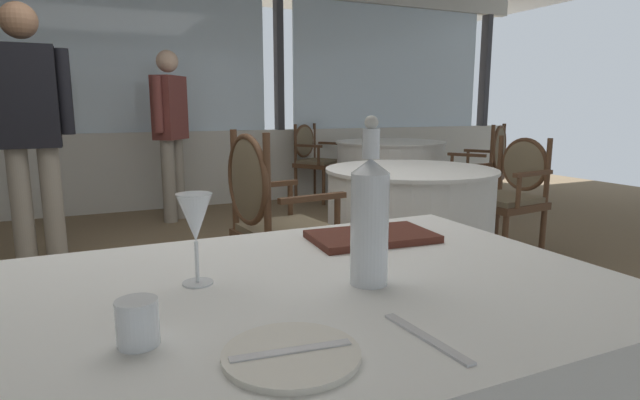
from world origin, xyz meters
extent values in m
plane|color=#756047|center=(0.00, 0.00, 0.00)|extent=(13.10, 13.10, 0.00)
cube|color=beige|center=(0.00, 3.42, 0.42)|extent=(10.07, 0.12, 0.85)
cube|color=silver|center=(0.00, 3.44, 1.63)|extent=(2.78, 0.02, 1.55)
cube|color=silver|center=(3.16, 3.44, 1.63)|extent=(2.78, 0.02, 1.55)
cube|color=#333338|center=(1.58, 3.42, 1.63)|extent=(0.08, 0.14, 1.55)
cube|color=#333338|center=(4.74, 3.42, 1.63)|extent=(0.08, 0.14, 1.55)
cube|color=white|center=(-0.16, -1.47, 0.74)|extent=(1.34, 0.93, 0.02)
cylinder|color=silver|center=(-0.30, -1.75, 0.76)|extent=(0.21, 0.21, 0.01)
cube|color=silver|center=(-0.30, -1.75, 0.76)|extent=(0.19, 0.04, 0.00)
cube|color=silver|center=(-0.08, -1.79, 0.75)|extent=(0.03, 0.20, 0.00)
cylinder|color=white|center=(-0.04, -1.52, 0.87)|extent=(0.08, 0.08, 0.23)
cone|color=white|center=(-0.04, -1.52, 1.00)|extent=(0.08, 0.08, 0.03)
cylinder|color=white|center=(-0.04, -1.52, 1.05)|extent=(0.04, 0.04, 0.06)
sphere|color=silver|center=(-0.04, -1.52, 1.09)|extent=(0.03, 0.03, 0.03)
cylinder|color=white|center=(-0.37, -1.37, 0.75)|extent=(0.06, 0.06, 0.00)
cylinder|color=white|center=(-0.37, -1.37, 0.80)|extent=(0.01, 0.01, 0.09)
cone|color=white|center=(-0.37, -1.37, 0.89)|extent=(0.07, 0.07, 0.10)
cylinder|color=white|center=(-0.50, -1.61, 0.79)|extent=(0.07, 0.07, 0.07)
cube|color=#512319|center=(0.15, -1.22, 0.76)|extent=(0.35, 0.23, 0.02)
cylinder|color=white|center=(1.22, 0.14, 0.74)|extent=(1.04, 1.04, 0.02)
cylinder|color=white|center=(1.22, 0.14, 0.37)|extent=(1.01, 1.01, 0.73)
cube|color=brown|center=(0.37, 0.04, 0.44)|extent=(0.51, 0.51, 0.05)
cube|color=#75664C|center=(0.37, 0.04, 0.48)|extent=(0.47, 0.47, 0.04)
cylinder|color=brown|center=(0.54, 0.26, 0.21)|extent=(0.04, 0.04, 0.42)
cylinder|color=brown|center=(0.59, -0.13, 0.21)|extent=(0.04, 0.04, 0.42)
cylinder|color=brown|center=(0.15, 0.22, 0.21)|extent=(0.04, 0.04, 0.42)
cylinder|color=brown|center=(0.19, -0.18, 0.21)|extent=(0.04, 0.04, 0.42)
cylinder|color=brown|center=(0.15, 0.22, 0.74)|extent=(0.04, 0.04, 0.54)
cylinder|color=brown|center=(0.19, -0.18, 0.74)|extent=(0.04, 0.04, 0.54)
ellipsoid|color=#75664C|center=(0.15, 0.02, 0.76)|extent=(0.10, 0.39, 0.45)
torus|color=brown|center=(0.15, 0.02, 0.76)|extent=(0.09, 0.46, 0.46)
cube|color=brown|center=(0.36, 0.29, 0.69)|extent=(0.37, 0.08, 0.03)
cylinder|color=brown|center=(0.50, 0.31, 0.58)|extent=(0.03, 0.03, 0.22)
cube|color=brown|center=(0.42, -0.20, 0.69)|extent=(0.37, 0.08, 0.03)
cylinder|color=brown|center=(0.56, -0.19, 0.58)|extent=(0.03, 0.03, 0.22)
cube|color=brown|center=(2.08, 0.25, 0.45)|extent=(0.51, 0.51, 0.05)
cube|color=#75664C|center=(2.08, 0.25, 0.49)|extent=(0.47, 0.47, 0.04)
cylinder|color=brown|center=(1.90, 0.02, 0.21)|extent=(0.04, 0.04, 0.42)
cylinder|color=brown|center=(1.85, 0.42, 0.21)|extent=(0.04, 0.04, 0.42)
cylinder|color=brown|center=(2.30, 0.07, 0.21)|extent=(0.04, 0.04, 0.42)
cylinder|color=brown|center=(2.25, 0.47, 0.21)|extent=(0.04, 0.04, 0.42)
cylinder|color=brown|center=(2.30, 0.07, 0.69)|extent=(0.04, 0.04, 0.44)
cylinder|color=brown|center=(2.25, 0.47, 0.69)|extent=(0.04, 0.04, 0.44)
ellipsoid|color=#75664C|center=(2.29, 0.27, 0.71)|extent=(0.10, 0.39, 0.37)
torus|color=brown|center=(2.29, 0.27, 0.71)|extent=(0.08, 0.39, 0.39)
cube|color=brown|center=(2.09, 0.00, 0.69)|extent=(0.37, 0.08, 0.03)
cylinder|color=brown|center=(1.95, -0.02, 0.58)|extent=(0.03, 0.03, 0.22)
cube|color=brown|center=(2.03, 0.49, 0.69)|extent=(0.37, 0.08, 0.03)
cylinder|color=brown|center=(1.89, 0.48, 0.58)|extent=(0.03, 0.03, 0.22)
cylinder|color=white|center=(2.45, 2.30, 0.74)|extent=(1.20, 1.20, 0.02)
cylinder|color=white|center=(2.45, 2.30, 0.37)|extent=(1.16, 1.16, 0.73)
cube|color=brown|center=(1.95, 3.10, 0.43)|extent=(0.63, 0.63, 0.05)
cube|color=#75664C|center=(1.95, 3.10, 0.48)|extent=(0.58, 0.58, 0.04)
cylinder|color=brown|center=(2.23, 3.04, 0.20)|extent=(0.04, 0.04, 0.41)
cylinder|color=brown|center=(1.89, 2.82, 0.20)|extent=(0.04, 0.04, 0.41)
cylinder|color=brown|center=(2.02, 3.38, 0.20)|extent=(0.04, 0.04, 0.41)
cylinder|color=brown|center=(1.68, 3.16, 0.20)|extent=(0.04, 0.04, 0.41)
cylinder|color=brown|center=(2.02, 3.38, 0.69)|extent=(0.04, 0.04, 0.46)
cylinder|color=brown|center=(1.68, 3.16, 0.69)|extent=(0.04, 0.04, 0.46)
ellipsoid|color=#75664C|center=(1.84, 3.28, 0.71)|extent=(0.36, 0.25, 0.39)
torus|color=brown|center=(1.84, 3.28, 0.71)|extent=(0.36, 0.24, 0.40)
cube|color=brown|center=(2.18, 3.22, 0.68)|extent=(0.23, 0.33, 0.03)
cylinder|color=brown|center=(2.25, 3.10, 0.57)|extent=(0.03, 0.03, 0.22)
cube|color=brown|center=(1.75, 2.95, 0.68)|extent=(0.23, 0.33, 0.03)
cylinder|color=brown|center=(1.83, 2.83, 0.57)|extent=(0.03, 0.03, 0.22)
cube|color=brown|center=(2.95, 1.50, 0.43)|extent=(0.63, 0.63, 0.05)
cube|color=#75664C|center=(2.95, 1.50, 0.47)|extent=(0.58, 0.58, 0.04)
cylinder|color=brown|center=(2.67, 1.57, 0.20)|extent=(0.04, 0.04, 0.40)
cylinder|color=brown|center=(3.01, 1.78, 0.20)|extent=(0.04, 0.04, 0.40)
cylinder|color=brown|center=(2.88, 1.23, 0.20)|extent=(0.04, 0.04, 0.40)
cylinder|color=brown|center=(3.22, 1.44, 0.20)|extent=(0.04, 0.04, 0.40)
cylinder|color=brown|center=(2.88, 1.23, 0.70)|extent=(0.04, 0.04, 0.51)
cylinder|color=brown|center=(3.22, 1.44, 0.70)|extent=(0.04, 0.04, 0.51)
ellipsoid|color=#75664C|center=(3.06, 1.32, 0.73)|extent=(0.36, 0.25, 0.43)
torus|color=brown|center=(3.06, 1.32, 0.73)|extent=(0.39, 0.26, 0.44)
cube|color=brown|center=(2.73, 1.39, 0.67)|extent=(0.23, 0.33, 0.03)
cylinder|color=brown|center=(2.65, 1.51, 0.56)|extent=(0.03, 0.03, 0.22)
cube|color=brown|center=(3.15, 1.65, 0.67)|extent=(0.23, 0.33, 0.03)
cylinder|color=brown|center=(3.08, 1.77, 0.56)|extent=(0.03, 0.03, 0.22)
cylinder|color=gray|center=(-0.80, 1.35, 0.43)|extent=(0.13, 0.13, 0.86)
cylinder|color=gray|center=(-0.98, 1.34, 0.43)|extent=(0.13, 0.13, 0.86)
cube|color=black|center=(-0.89, 1.35, 1.18)|extent=(0.36, 0.20, 0.65)
sphere|color=#9E7051|center=(-0.89, 1.35, 1.65)|extent=(0.22, 0.22, 0.22)
cylinder|color=black|center=(-0.67, 1.35, 1.22)|extent=(0.09, 0.09, 0.55)
cylinder|color=gray|center=(0.25, 2.80, 0.40)|extent=(0.13, 0.13, 0.81)
cylinder|color=gray|center=(0.14, 2.65, 0.40)|extent=(0.13, 0.13, 0.81)
cube|color=brown|center=(0.19, 2.73, 1.11)|extent=(0.38, 0.41, 0.61)
sphere|color=beige|center=(0.19, 2.73, 1.55)|extent=(0.21, 0.21, 0.21)
cylinder|color=brown|center=(0.33, 2.90, 1.14)|extent=(0.09, 0.09, 0.52)
cylinder|color=brown|center=(0.06, 2.55, 1.14)|extent=(0.09, 0.09, 0.52)
camera|label=1|loc=(-0.55, -2.40, 1.12)|focal=28.36mm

